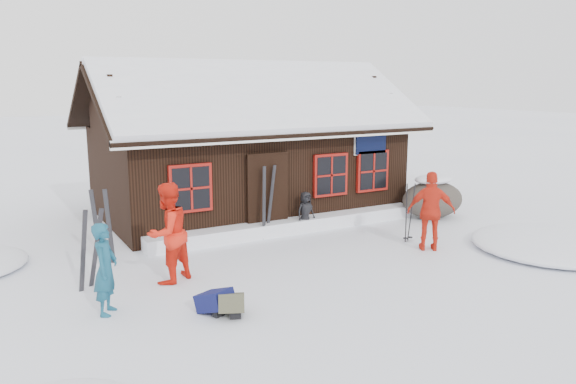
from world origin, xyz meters
The scene contains 15 objects.
ground centered at (0.00, 0.00, 0.00)m, with size 120.00×120.00×0.00m, color white.
mountain_hut centered at (1.50, 4.98, 1.58)m, with size 8.90×6.09×4.42m.
snow_drift centered at (1.50, 2.25, 0.17)m, with size 7.60×0.60×0.35m, color white.
snow_mounds centered at (1.65, 1.86, 0.00)m, with size 20.60×13.20×0.48m.
skier_teal centered at (-3.71, -0.76, 0.77)m, with size 0.56×0.37×1.55m, color navy.
skier_orange_left centered at (-2.35, 0.21, 0.97)m, with size 0.94×0.73×1.94m, color red.
skier_orange_right centered at (3.49, -0.66, 0.91)m, with size 1.07×0.44×1.82m, color red.
skier_crouched centered at (1.84, 2.12, 0.52)m, with size 0.51×0.33×1.04m, color black.
boulder centered at (5.78, 1.69, 0.55)m, with size 1.86×1.39×1.09m.
ski_pair_left centered at (-3.71, 0.64, 0.72)m, with size 0.57×0.25×1.54m.
ski_pair_mid centered at (-3.20, 2.02, 0.77)m, with size 0.42×0.25×1.64m.
ski_pair_right centered at (0.76, 2.15, 0.86)m, with size 0.55×0.33×1.83m.
ski_poles centered at (3.54, 0.14, 0.69)m, with size 0.26×0.13×1.45m.
backpack_blue centered at (-2.16, -1.64, 0.15)m, with size 0.42×0.56×0.30m, color #101345.
backpack_olive centered at (-1.95, -1.86, 0.15)m, with size 0.41×0.55×0.30m, color #474632.
Camera 1 is at (-5.37, -9.88, 3.78)m, focal length 35.00 mm.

